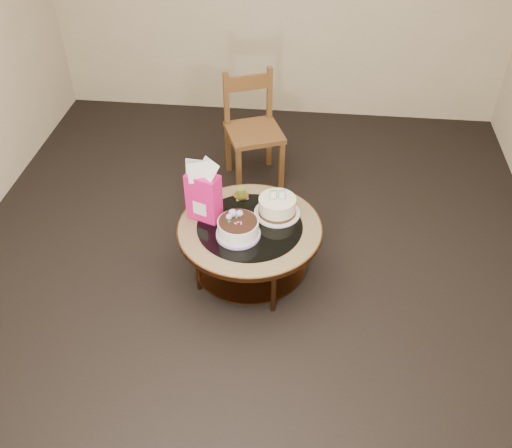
# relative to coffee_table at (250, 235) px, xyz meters

# --- Properties ---
(ground) EXTENTS (5.00, 5.00, 0.00)m
(ground) POSITION_rel_coffee_table_xyz_m (-0.00, 0.00, -0.38)
(ground) COLOR black
(ground) RESTS_ON ground
(room_walls) EXTENTS (4.52, 5.02, 2.61)m
(room_walls) POSITION_rel_coffee_table_xyz_m (-0.00, 0.00, 1.16)
(room_walls) COLOR beige
(room_walls) RESTS_ON ground
(coffee_table) EXTENTS (1.02, 1.02, 0.46)m
(coffee_table) POSITION_rel_coffee_table_xyz_m (0.00, 0.00, 0.00)
(coffee_table) COLOR brown
(coffee_table) RESTS_ON ground
(decorated_cake) EXTENTS (0.30, 0.30, 0.18)m
(decorated_cake) POSITION_rel_coffee_table_xyz_m (-0.07, -0.11, 0.14)
(decorated_cake) COLOR #BB9BDB
(decorated_cake) RESTS_ON coffee_table
(cream_cake) EXTENTS (0.33, 0.33, 0.21)m
(cream_cake) POSITION_rel_coffee_table_xyz_m (0.18, 0.16, 0.14)
(cream_cake) COLOR silver
(cream_cake) RESTS_ON coffee_table
(gift_bag) EXTENTS (0.26, 0.22, 0.46)m
(gift_bag) POSITION_rel_coffee_table_xyz_m (-0.33, 0.07, 0.31)
(gift_bag) COLOR #E01578
(gift_bag) RESTS_ON coffee_table
(pillar_candle) EXTENTS (0.12, 0.12, 0.08)m
(pillar_candle) POSITION_rel_coffee_table_xyz_m (-0.10, 0.33, 0.11)
(pillar_candle) COLOR #D4BB57
(pillar_candle) RESTS_ON coffee_table
(dining_chair) EXTENTS (0.58, 0.58, 0.97)m
(dining_chair) POSITION_rel_coffee_table_xyz_m (-0.12, 1.25, 0.11)
(dining_chair) COLOR brown
(dining_chair) RESTS_ON ground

